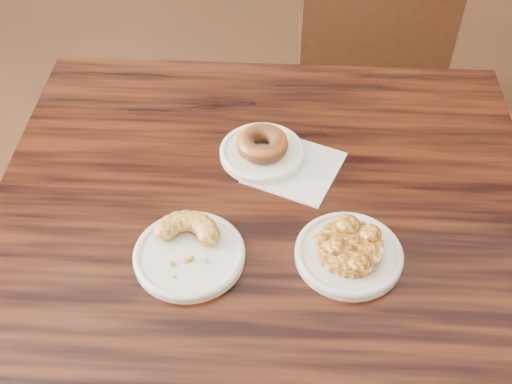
{
  "coord_description": "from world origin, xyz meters",
  "views": [
    {
      "loc": [
        -0.31,
        -0.86,
        1.53
      ],
      "look_at": [
        -0.28,
        -0.16,
        0.8
      ],
      "focal_mm": 45.0,
      "sensor_mm": 36.0,
      "label": 1
    }
  ],
  "objects_px": {
    "cruller_fragment": "(188,246)",
    "glazed_donut": "(262,143)",
    "chair_far": "(366,48)",
    "cafe_table": "(262,350)",
    "apple_fritter": "(350,245)"
  },
  "relations": [
    {
      "from": "cruller_fragment",
      "to": "cafe_table",
      "type": "bearing_deg",
      "value": 24.16
    },
    {
      "from": "cafe_table",
      "to": "glazed_donut",
      "type": "xyz_separation_m",
      "value": [
        0.0,
        0.17,
        0.41
      ]
    },
    {
      "from": "chair_far",
      "to": "glazed_donut",
      "type": "height_order",
      "value": "chair_far"
    },
    {
      "from": "apple_fritter",
      "to": "cafe_table",
      "type": "bearing_deg",
      "value": 154.16
    },
    {
      "from": "chair_far",
      "to": "apple_fritter",
      "type": "bearing_deg",
      "value": 82.84
    },
    {
      "from": "cafe_table",
      "to": "apple_fritter",
      "type": "relative_size",
      "value": 6.74
    },
    {
      "from": "chair_far",
      "to": "cruller_fragment",
      "type": "relative_size",
      "value": 7.57
    },
    {
      "from": "apple_fritter",
      "to": "cruller_fragment",
      "type": "height_order",
      "value": "same"
    },
    {
      "from": "glazed_donut",
      "to": "cruller_fragment",
      "type": "height_order",
      "value": "glazed_donut"
    },
    {
      "from": "cruller_fragment",
      "to": "glazed_donut",
      "type": "bearing_deg",
      "value": 61.26
    },
    {
      "from": "glazed_donut",
      "to": "chair_far",
      "type": "bearing_deg",
      "value": 65.83
    },
    {
      "from": "glazed_donut",
      "to": "cruller_fragment",
      "type": "bearing_deg",
      "value": -118.74
    },
    {
      "from": "glazed_donut",
      "to": "cruller_fragment",
      "type": "distance_m",
      "value": 0.25
    },
    {
      "from": "chair_far",
      "to": "glazed_donut",
      "type": "relative_size",
      "value": 9.87
    },
    {
      "from": "glazed_donut",
      "to": "cruller_fragment",
      "type": "xyz_separation_m",
      "value": [
        -0.12,
        -0.22,
        -0.0
      ]
    }
  ]
}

